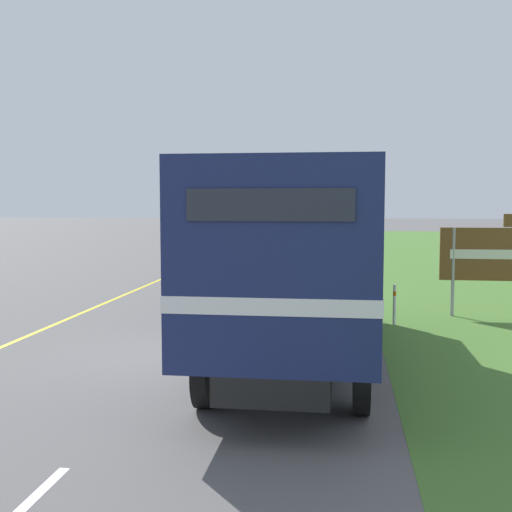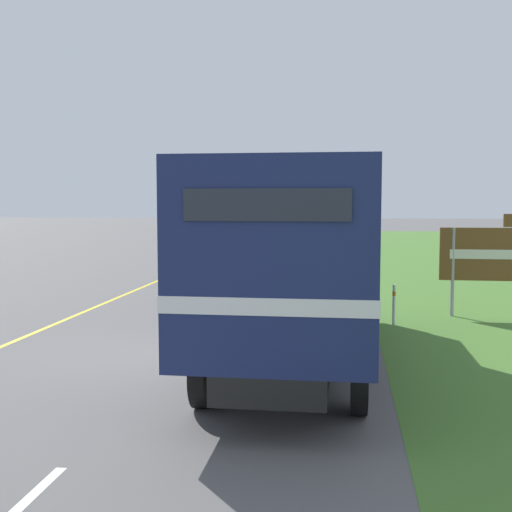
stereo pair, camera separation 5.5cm
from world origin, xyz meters
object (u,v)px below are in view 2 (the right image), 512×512
(lead_car_white_ahead, at_px, (327,233))
(highway_sign, at_px, (487,255))
(lead_car_blue_ahead, at_px, (285,225))
(lead_car_white, at_px, (237,245))
(delineator_post, at_px, (394,304))
(horse_trailer_truck, at_px, (295,255))

(lead_car_white_ahead, height_order, highway_sign, highway_sign)
(lead_car_blue_ahead, relative_size, highway_sign, 1.63)
(highway_sign, bearing_deg, lead_car_white, 127.18)
(delineator_post, bearing_deg, horse_trailer_truck, -118.09)
(horse_trailer_truck, height_order, delineator_post, horse_trailer_truck)
(lead_car_white_ahead, xyz_separation_m, delineator_post, (2.27, -24.81, -0.41))
(lead_car_blue_ahead, distance_m, highway_sign, 37.89)
(horse_trailer_truck, xyz_separation_m, lead_car_blue_ahead, (-4.12, 42.08, -1.00))
(lead_car_white, bearing_deg, highway_sign, -52.82)
(lead_car_white_ahead, height_order, delineator_post, lead_car_white_ahead)
(lead_car_blue_ahead, distance_m, delineator_post, 38.83)
(highway_sign, height_order, delineator_post, highway_sign)
(horse_trailer_truck, relative_size, highway_sign, 3.50)
(lead_car_white, height_order, lead_car_white_ahead, lead_car_white)
(lead_car_white_ahead, distance_m, lead_car_blue_ahead, 14.07)
(lead_car_white_ahead, bearing_deg, lead_car_white, -105.24)
(horse_trailer_truck, xyz_separation_m, lead_car_white, (-3.74, 15.81, -0.93))
(lead_car_blue_ahead, height_order, delineator_post, lead_car_blue_ahead)
(lead_car_white_ahead, distance_m, delineator_post, 24.92)
(horse_trailer_truck, distance_m, delineator_post, 4.46)
(lead_car_white_ahead, relative_size, highway_sign, 1.68)
(horse_trailer_truck, relative_size, delineator_post, 9.40)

